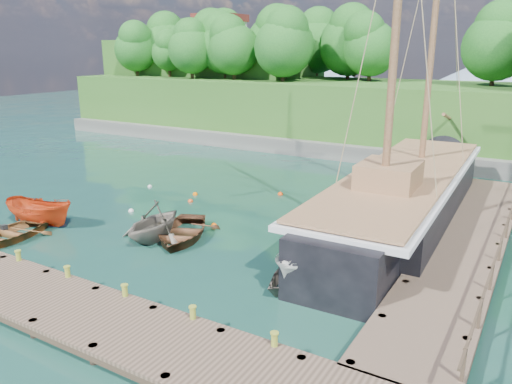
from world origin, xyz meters
TOP-DOWN VIEW (x-y plane):
  - ground at (0.00, 0.00)m, footprint 160.00×160.00m
  - dock_near at (2.00, -6.50)m, footprint 20.00×3.20m
  - dock_east at (11.50, 7.00)m, footprint 3.20×24.00m
  - bollard_0 at (-4.00, -5.10)m, footprint 0.26×0.26m
  - bollard_1 at (-1.00, -5.10)m, footprint 0.26×0.26m
  - bollard_2 at (2.00, -5.10)m, footprint 0.26×0.26m
  - bollard_3 at (5.00, -5.10)m, footprint 0.26×0.26m
  - bollard_4 at (8.00, -5.10)m, footprint 0.26×0.26m
  - rowboat_0 at (-8.00, -3.04)m, footprint 3.44×4.51m
  - rowboat_1 at (-1.91, 0.75)m, footprint 3.67×4.15m
  - rowboat_2 at (-0.83, 1.48)m, footprint 4.92×5.61m
  - rowboat_3 at (6.55, 0.43)m, footprint 4.58×5.54m
  - motorboat_orange at (-8.47, -0.78)m, footprint 4.38×2.12m
  - cabin_boat_white at (7.00, 0.45)m, footprint 2.86×5.04m
  - schooner at (7.79, 9.60)m, footprint 5.77×28.61m
  - mooring_buoy_0 at (-5.99, 3.32)m, footprint 0.32×0.32m
  - mooring_buoy_1 at (-4.24, 6.57)m, footprint 0.33×0.33m
  - mooring_buoy_2 at (-0.46, 3.73)m, footprint 0.32×0.32m
  - mooring_buoy_3 at (4.48, 6.52)m, footprint 0.34×0.34m
  - mooring_buoy_4 at (-4.91, 7.92)m, footprint 0.32×0.32m
  - mooring_buoy_5 at (-0.23, 10.73)m, footprint 0.34×0.34m
  - mooring_buoy_6 at (-8.68, 7.84)m, footprint 0.31×0.31m
  - headland at (-12.88, 31.36)m, footprint 51.00×19.31m
  - distant_ridge at (4.30, 70.00)m, footprint 117.00×40.00m

SIDE VIEW (x-z plane):
  - ground at x=0.00m, z-range 0.00..0.00m
  - bollard_0 at x=-4.00m, z-range -0.23..0.23m
  - bollard_1 at x=-1.00m, z-range -0.23..0.23m
  - bollard_2 at x=2.00m, z-range -0.23..0.23m
  - bollard_3 at x=5.00m, z-range -0.23..0.23m
  - bollard_4 at x=8.00m, z-range -0.23..0.23m
  - rowboat_0 at x=-8.00m, z-range -0.44..0.44m
  - rowboat_1 at x=-1.91m, z-range -1.02..1.02m
  - rowboat_2 at x=-0.83m, z-range -0.48..0.48m
  - rowboat_3 at x=6.55m, z-range -0.50..0.50m
  - motorboat_orange at x=-8.47m, z-range -0.81..0.81m
  - cabin_boat_white at x=7.00m, z-range -0.92..0.92m
  - mooring_buoy_0 at x=-5.99m, z-range -0.16..0.16m
  - mooring_buoy_1 at x=-4.24m, z-range -0.16..0.16m
  - mooring_buoy_2 at x=-0.46m, z-range -0.16..0.16m
  - mooring_buoy_3 at x=4.48m, z-range -0.17..0.17m
  - mooring_buoy_4 at x=-4.91m, z-range -0.16..0.16m
  - mooring_buoy_5 at x=-0.23m, z-range -0.17..0.17m
  - mooring_buoy_6 at x=-8.68m, z-range -0.15..0.15m
  - dock_near at x=2.00m, z-range -0.12..0.98m
  - dock_east at x=11.50m, z-range -0.12..0.98m
  - schooner at x=7.79m, z-range -9.41..11.76m
  - distant_ridge at x=4.30m, z-range -0.65..9.35m
  - headland at x=-12.88m, z-range -0.91..11.99m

